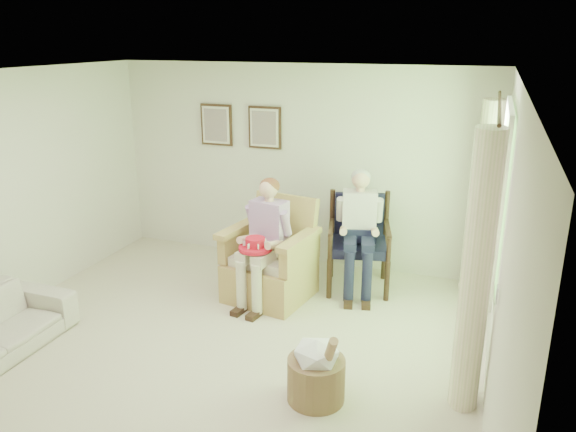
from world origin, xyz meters
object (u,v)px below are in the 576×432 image
object	(u,v)px
person_dark	(358,223)
wicker_armchair	(271,267)
person_wicker	(266,233)
wood_armchair	(361,238)
hatbox	(316,370)
red_hat	(255,245)

from	to	relation	value
person_dark	wicker_armchair	bearing A→B (deg)	-166.07
person_wicker	person_dark	size ratio (longest dim) A/B	0.98
wicker_armchair	wood_armchair	xyz separation A→B (m)	(0.90, 0.65, 0.24)
hatbox	person_dark	bearing A→B (deg)	94.68
wood_armchair	person_wicker	distance (m)	1.23
person_wicker	red_hat	xyz separation A→B (m)	(-0.04, -0.20, -0.08)
wicker_armchair	red_hat	xyz separation A→B (m)	(-0.04, -0.35, 0.38)
wood_armchair	red_hat	world-z (taller)	wood_armchair
wood_armchair	person_wicker	world-z (taller)	person_wicker
red_hat	hatbox	size ratio (longest dim) A/B	0.51
wicker_armchair	hatbox	bearing A→B (deg)	-48.29
person_wicker	person_dark	world-z (taller)	person_dark
person_wicker	red_hat	world-z (taller)	person_wicker
person_dark	hatbox	xyz separation A→B (m)	(0.18, -2.18, -0.58)
wood_armchair	person_wicker	xyz separation A→B (m)	(-0.90, -0.81, 0.23)
wood_armchair	hatbox	distance (m)	2.39
person_wicker	wicker_armchair	bearing A→B (deg)	99.46
person_wicker	hatbox	xyz separation A→B (m)	(1.08, -1.56, -0.56)
person_wicker	person_dark	distance (m)	1.10
person_dark	wood_armchair	bearing A→B (deg)	76.25
wood_armchair	person_wicker	bearing A→B (deg)	-151.89
person_wicker	hatbox	size ratio (longest dim) A/B	1.97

